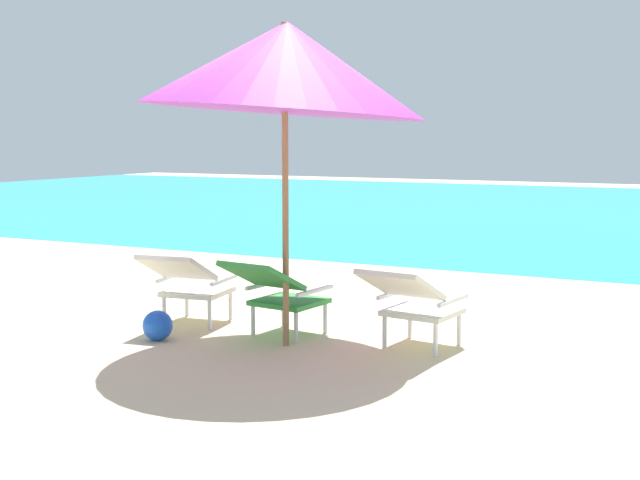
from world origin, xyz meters
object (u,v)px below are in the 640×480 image
at_px(lounge_chair_center, 277,290).
at_px(beach_ball, 158,325).
at_px(lounge_chair_left, 188,281).
at_px(beach_umbrella_center, 285,67).
at_px(lounge_chair_right, 412,300).

relative_size(lounge_chair_center, beach_ball, 3.80).
bearing_deg(lounge_chair_left, lounge_chair_center, -1.76).
distance_m(lounge_chair_center, beach_umbrella_center, 1.79).
xyz_separation_m(beach_umbrella_center, beach_ball, (-1.02, -0.31, -2.05)).
relative_size(lounge_chair_right, beach_umbrella_center, 0.32).
relative_size(lounge_chair_left, lounge_chair_center, 1.00).
bearing_deg(lounge_chair_left, beach_umbrella_center, -10.26).
xyz_separation_m(lounge_chair_right, beach_ball, (-1.97, -0.59, -0.28)).
relative_size(lounge_chair_center, beach_umbrella_center, 0.32).
bearing_deg(beach_ball, lounge_chair_right, 16.76).
xyz_separation_m(lounge_chair_right, beach_umbrella_center, (-0.95, -0.28, 1.77)).
bearing_deg(lounge_chair_right, beach_umbrella_center, -163.64).
height_order(lounge_chair_center, beach_umbrella_center, beach_umbrella_center).
bearing_deg(beach_ball, beach_umbrella_center, 17.14).
distance_m(lounge_chair_center, beach_ball, 1.01).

